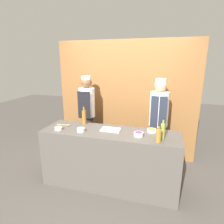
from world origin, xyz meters
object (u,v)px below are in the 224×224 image
sauce_bowl_yellow (152,130)px  bottle_oil (163,131)px  bottle_amber (84,117)px  sauce_bowl_white (58,128)px  chef_right (158,121)px  cutting_board (111,130)px  bottle_vinegar (159,135)px  wooden_spoon (65,125)px  sauce_bowl_purple (139,134)px  sauce_bowl_brown (81,130)px  chef_left (87,114)px

sauce_bowl_yellow → bottle_oil: 0.30m
bottle_amber → bottle_oil: bearing=-12.6°
sauce_bowl_yellow → bottle_oil: bearing=-56.3°
sauce_bowl_white → chef_right: (1.51, 0.92, -0.03)m
sauce_bowl_white → cutting_board: 0.83m
bottle_vinegar → wooden_spoon: size_ratio=0.99×
bottle_vinegar → cutting_board: bearing=160.9°
sauce_bowl_purple → bottle_amber: 1.03m
sauce_bowl_yellow → bottle_vinegar: bearing=-73.4°
sauce_bowl_white → cutting_board: size_ratio=0.37×
sauce_bowl_purple → bottle_vinegar: 0.32m
cutting_board → chef_right: (0.70, 0.71, -0.01)m
sauce_bowl_brown → bottle_oil: size_ratio=0.39×
sauce_bowl_yellow → wooden_spoon: bearing=-175.8°
sauce_bowl_brown → sauce_bowl_purple: bearing=3.6°
bottle_amber → chef_right: (1.23, 0.55, -0.13)m
sauce_bowl_purple → cutting_board: bearing=164.4°
sauce_bowl_white → bottle_vinegar: bottle_vinegar is taller
sauce_bowl_purple → sauce_bowl_brown: sauce_bowl_purple is taller
sauce_bowl_yellow → bottle_oil: (0.16, -0.24, 0.10)m
chef_right → sauce_bowl_brown: bearing=-141.8°
chef_left → sauce_bowl_purple: bearing=-35.8°
bottle_amber → wooden_spoon: bearing=-149.2°
bottle_oil → bottle_amber: size_ratio=0.92×
wooden_spoon → cutting_board: bearing=0.1°
wooden_spoon → bottle_amber: bearing=30.8°
sauce_bowl_white → bottle_amber: size_ratio=0.34×
sauce_bowl_purple → chef_left: 1.43m
sauce_bowl_white → cutting_board: (0.81, 0.21, -0.02)m
sauce_bowl_purple → wooden_spoon: bearing=174.3°
bottle_amber → chef_left: chef_left is taller
sauce_bowl_yellow → wooden_spoon: (-1.43, -0.11, -0.01)m
bottle_oil → sauce_bowl_purple: bearing=179.4°
sauce_bowl_white → wooden_spoon: size_ratio=0.45×
bottle_oil → bottle_vinegar: (-0.05, -0.12, -0.02)m
sauce_bowl_brown → sauce_bowl_white: 0.38m
sauce_bowl_yellow → bottle_vinegar: size_ratio=0.62×
sauce_bowl_brown → bottle_vinegar: bearing=-3.6°
sauce_bowl_purple → chef_right: chef_right is taller
sauce_bowl_yellow → sauce_bowl_brown: 1.10m
chef_right → chef_left: bearing=180.0°
sauce_bowl_yellow → sauce_bowl_white: bearing=-167.6°
cutting_board → bottle_vinegar: size_ratio=1.23×
bottle_oil → wooden_spoon: (-1.59, 0.13, -0.11)m
bottle_vinegar → bottle_oil: bearing=68.2°
chef_right → bottle_oil: bearing=-84.0°
sauce_bowl_yellow → bottle_amber: size_ratio=0.46×
bottle_amber → chef_right: bearing=24.0°
sauce_bowl_purple → sauce_bowl_yellow: size_ratio=0.91×
sauce_bowl_white → bottle_amber: bottle_amber is taller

